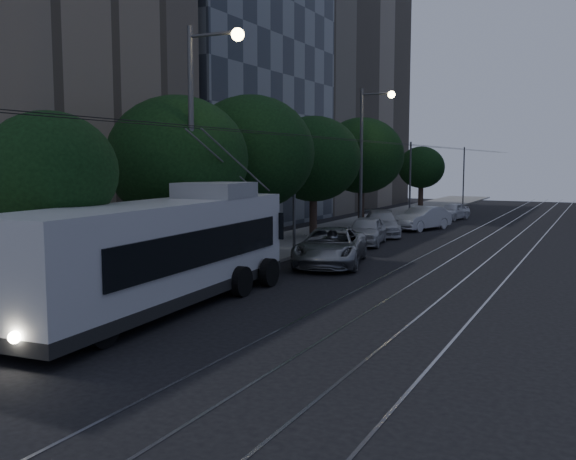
# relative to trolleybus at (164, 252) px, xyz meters

# --- Properties ---
(ground) EXTENTS (120.00, 120.00, 0.00)m
(ground) POSITION_rel_trolleybus_xyz_m (4.10, 1.66, -1.76)
(ground) COLOR black
(ground) RESTS_ON ground
(sidewalk) EXTENTS (5.00, 90.00, 0.15)m
(sidewalk) POSITION_rel_trolleybus_xyz_m (-3.40, 21.66, -1.68)
(sidewalk) COLOR slate
(sidewalk) RESTS_ON ground
(tram_rails) EXTENTS (4.52, 90.00, 0.02)m
(tram_rails) POSITION_rel_trolleybus_xyz_m (6.60, 21.66, -1.75)
(tram_rails) COLOR #94959C
(tram_rails) RESTS_ON ground
(overhead_wires) EXTENTS (2.23, 90.00, 6.00)m
(overhead_wires) POSITION_rel_trolleybus_xyz_m (-0.87, 21.66, 1.71)
(overhead_wires) COLOR black
(overhead_wires) RESTS_ON ground
(building_glass_mid) EXTENTS (14.40, 18.40, 26.80)m
(building_glass_mid) POSITION_rel_trolleybus_xyz_m (-14.90, 23.66, 11.66)
(building_glass_mid) COLOR #373D46
(building_glass_mid) RESTS_ON ground
(building_tan_far) EXTENTS (14.40, 22.40, 34.80)m
(building_tan_far) POSITION_rel_trolleybus_xyz_m (-14.90, 43.66, 15.66)
(building_tan_far) COLOR gray
(building_tan_far) RESTS_ON ground
(trolleybus) EXTENTS (3.53, 12.84, 5.63)m
(trolleybus) POSITION_rel_trolleybus_xyz_m (0.00, 0.00, 0.00)
(trolleybus) COLOR silver
(trolleybus) RESTS_ON ground
(pickup_silver) EXTENTS (4.08, 6.37, 1.64)m
(pickup_silver) POSITION_rel_trolleybus_xyz_m (1.40, 9.98, -0.94)
(pickup_silver) COLOR gray
(pickup_silver) RESTS_ON ground
(car_white_a) EXTENTS (2.63, 4.82, 1.55)m
(car_white_a) POSITION_rel_trolleybus_xyz_m (0.44, 17.32, -0.98)
(car_white_a) COLOR #B8B9BD
(car_white_a) RESTS_ON ground
(car_white_b) EXTENTS (3.92, 5.52, 1.49)m
(car_white_b) POSITION_rel_trolleybus_xyz_m (-0.20, 21.79, -1.02)
(car_white_b) COLOR #AEAFB3
(car_white_b) RESTS_ON ground
(car_white_c) EXTENTS (3.11, 4.99, 1.55)m
(car_white_c) POSITION_rel_trolleybus_xyz_m (1.22, 26.16, -0.98)
(car_white_c) COLOR silver
(car_white_c) RESTS_ON ground
(car_white_d) EXTENTS (2.34, 4.17, 1.34)m
(car_white_d) POSITION_rel_trolleybus_xyz_m (1.40, 34.58, -1.09)
(car_white_d) COLOR white
(car_white_d) RESTS_ON ground
(tree_0) EXTENTS (3.94, 3.94, 6.01)m
(tree_0) POSITION_rel_trolleybus_xyz_m (-2.40, -2.15, 2.45)
(tree_0) COLOR #31221B
(tree_0) RESTS_ON ground
(tree_1) EXTENTS (5.52, 5.52, 7.09)m
(tree_1) POSITION_rel_trolleybus_xyz_m (-2.90, 4.76, 2.84)
(tree_1) COLOR #31221B
(tree_1) RESTS_ON ground
(tree_2) EXTENTS (5.79, 5.79, 7.53)m
(tree_2) POSITION_rel_trolleybus_xyz_m (-2.40, 9.66, 3.15)
(tree_2) COLOR #31221B
(tree_2) RESTS_ON ground
(tree_3) EXTENTS (5.40, 5.40, 7.11)m
(tree_3) POSITION_rel_trolleybus_xyz_m (-2.90, 17.67, 2.91)
(tree_3) COLOR #31221B
(tree_3) RESTS_ON ground
(tree_4) EXTENTS (5.70, 5.70, 7.50)m
(tree_4) POSITION_rel_trolleybus_xyz_m (-2.90, 25.66, 3.16)
(tree_4) COLOR #31221B
(tree_4) RESTS_ON ground
(tree_5) EXTENTS (4.01, 4.01, 5.83)m
(tree_5) POSITION_rel_trolleybus_xyz_m (-2.40, 39.36, 2.24)
(tree_5) COLOR #31221B
(tree_5) RESTS_ON ground
(streetlamp_near) EXTENTS (2.26, 0.44, 9.22)m
(streetlamp_near) POSITION_rel_trolleybus_xyz_m (-0.70, 3.14, 3.84)
(streetlamp_near) COLOR #555557
(streetlamp_near) RESTS_ON ground
(streetlamp_far) EXTENTS (2.21, 0.44, 9.01)m
(streetlamp_far) POSITION_rel_trolleybus_xyz_m (-1.30, 22.25, 3.72)
(streetlamp_far) COLOR #555557
(streetlamp_far) RESTS_ON ground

